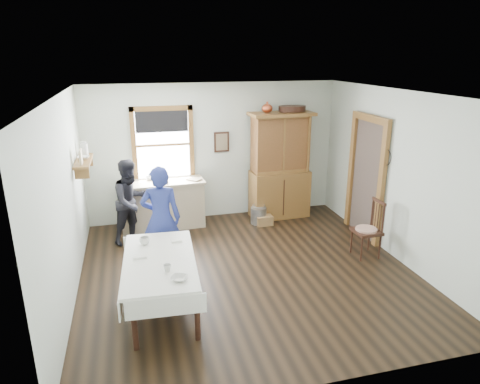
# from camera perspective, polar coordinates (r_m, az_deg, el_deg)

# --- Properties ---
(room) EXTENTS (5.01, 5.01, 2.70)m
(room) POSITION_cam_1_polar(r_m,az_deg,el_deg) (6.23, 1.02, 0.50)
(room) COLOR black
(room) RESTS_ON ground
(window) EXTENTS (1.18, 0.07, 1.48)m
(window) POSITION_cam_1_polar(r_m,az_deg,el_deg) (8.36, -10.26, 6.73)
(window) COLOR white
(window) RESTS_ON room
(doorway) EXTENTS (0.09, 1.14, 2.22)m
(doorway) POSITION_cam_1_polar(r_m,az_deg,el_deg) (7.99, 16.53, 2.31)
(doorway) COLOR #4A3D35
(doorway) RESTS_ON room
(wall_shelf) EXTENTS (0.24, 1.00, 0.44)m
(wall_shelf) POSITION_cam_1_polar(r_m,az_deg,el_deg) (7.48, -20.15, 4.15)
(wall_shelf) COLOR brown
(wall_shelf) RESTS_ON room
(framed_picture) EXTENTS (0.30, 0.04, 0.40)m
(framed_picture) POSITION_cam_1_polar(r_m,az_deg,el_deg) (8.53, -2.46, 6.68)
(framed_picture) COLOR #361D13
(framed_picture) RESTS_ON room
(rug_beater) EXTENTS (0.01, 0.27, 0.27)m
(rug_beater) POSITION_cam_1_polar(r_m,az_deg,el_deg) (7.41, 19.03, 5.32)
(rug_beater) COLOR black
(rug_beater) RESTS_ON room
(work_counter) EXTENTS (1.62, 0.66, 0.92)m
(work_counter) POSITION_cam_1_polar(r_m,az_deg,el_deg) (8.35, -10.30, -1.62)
(work_counter) COLOR tan
(work_counter) RESTS_ON room
(china_hutch) EXTENTS (1.28, 0.66, 2.14)m
(china_hutch) POSITION_cam_1_polar(r_m,az_deg,el_deg) (8.65, 5.37, 3.50)
(china_hutch) COLOR brown
(china_hutch) RESTS_ON room
(dining_table) EXTENTS (1.04, 1.83, 0.71)m
(dining_table) POSITION_cam_1_polar(r_m,az_deg,el_deg) (5.80, -10.53, -11.96)
(dining_table) COLOR white
(dining_table) RESTS_ON room
(spindle_chair) EXTENTS (0.46, 0.46, 0.97)m
(spindle_chair) POSITION_cam_1_polar(r_m,az_deg,el_deg) (7.33, 16.56, -4.70)
(spindle_chair) COLOR #361D13
(spindle_chair) RESTS_ON room
(pail) EXTENTS (0.40, 0.40, 0.33)m
(pail) POSITION_cam_1_polar(r_m,az_deg,el_deg) (8.49, 2.48, -3.13)
(pail) COLOR gray
(pail) RESTS_ON room
(wicker_basket) EXTENTS (0.32, 0.23, 0.19)m
(wicker_basket) POSITION_cam_1_polar(r_m,az_deg,el_deg) (8.45, 3.24, -3.77)
(wicker_basket) COLOR olive
(wicker_basket) RESTS_ON room
(woman_blue) EXTENTS (0.61, 0.45, 1.53)m
(woman_blue) POSITION_cam_1_polar(r_m,az_deg,el_deg) (6.66, -10.45, -3.99)
(woman_blue) COLOR navy
(woman_blue) RESTS_ON room
(figure_dark) EXTENTS (0.86, 0.83, 1.40)m
(figure_dark) POSITION_cam_1_polar(r_m,az_deg,el_deg) (7.74, -14.25, -1.62)
(figure_dark) COLOR black
(figure_dark) RESTS_ON room
(table_cup_a) EXTENTS (0.18, 0.18, 0.11)m
(table_cup_a) POSITION_cam_1_polar(r_m,az_deg,el_deg) (6.07, -12.61, -6.37)
(table_cup_a) COLOR silver
(table_cup_a) RESTS_ON dining_table
(table_cup_b) EXTENTS (0.10, 0.10, 0.09)m
(table_cup_b) POSITION_cam_1_polar(r_m,az_deg,el_deg) (5.32, -9.67, -9.94)
(table_cup_b) COLOR silver
(table_cup_b) RESTS_ON dining_table
(table_bowl) EXTENTS (0.28, 0.28, 0.05)m
(table_bowl) POSITION_cam_1_polar(r_m,az_deg,el_deg) (5.11, -8.12, -11.30)
(table_bowl) COLOR silver
(table_bowl) RESTS_ON dining_table
(counter_book) EXTENTS (0.26, 0.27, 0.02)m
(counter_book) POSITION_cam_1_polar(r_m,az_deg,el_deg) (8.13, -6.55, 1.51)
(counter_book) COLOR #7A6A51
(counter_book) RESTS_ON work_counter
(counter_bowl) EXTENTS (0.23, 0.23, 0.06)m
(counter_bowl) POSITION_cam_1_polar(r_m,az_deg,el_deg) (8.35, -11.85, 1.81)
(counter_bowl) COLOR silver
(counter_bowl) RESTS_ON work_counter
(shelf_bowl) EXTENTS (0.22, 0.22, 0.05)m
(shelf_bowl) POSITION_cam_1_polar(r_m,az_deg,el_deg) (7.49, -20.16, 4.35)
(shelf_bowl) COLOR silver
(shelf_bowl) RESTS_ON wall_shelf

